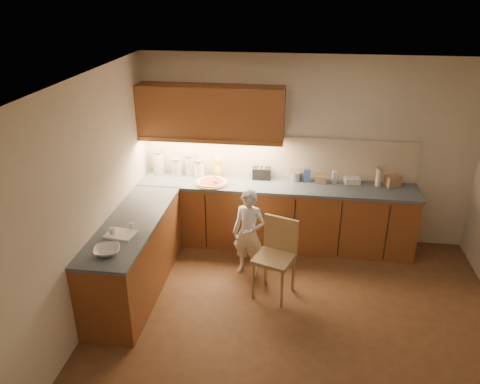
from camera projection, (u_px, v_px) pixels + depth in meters
The scene contains 24 objects.
room at pixel (306, 183), 4.44m from camera, with size 4.54×4.50×2.62m.
l_counter at pixel (231, 227), 6.18m from camera, with size 3.77×2.62×0.92m.
backsplash at pixel (278, 157), 6.47m from camera, with size 3.75×0.02×0.58m, color beige.
upper_cabinets at pixel (211, 112), 6.17m from camera, with size 1.95×0.36×0.73m.
pizza_on_board at pixel (212, 182), 6.33m from camera, with size 0.45×0.45×0.18m.
child at pixel (249, 233), 5.80m from camera, with size 0.42×0.27×1.14m, color white.
wooden_chair at pixel (277, 251), 5.46m from camera, with size 0.54×0.54×0.94m.
mixing_bowl at pixel (107, 251), 4.70m from camera, with size 0.26×0.26×0.06m, color white.
canister_a at pixel (159, 162), 6.63m from camera, with size 0.17×0.17×0.33m.
canister_b at pixel (177, 167), 6.57m from camera, with size 0.14×0.14×0.25m.
canister_c at pixel (190, 165), 6.59m from camera, with size 0.15×0.15×0.29m.
canister_d at pixel (199, 168), 6.52m from camera, with size 0.15×0.15×0.25m.
oil_jug at pixel (218, 167), 6.52m from camera, with size 0.11×0.09×0.29m.
toaster at pixel (262, 173), 6.46m from camera, with size 0.26×0.15×0.17m.
steel_pot at pixel (295, 176), 6.42m from camera, with size 0.17×0.17×0.13m.
blue_box at pixel (307, 175), 6.38m from camera, with size 0.09×0.06×0.18m, color #3757A5.
card_box_a at pixel (321, 179), 6.35m from camera, with size 0.15×0.10×0.10m, color tan.
white_bottle at pixel (334, 177), 6.33m from camera, with size 0.06×0.06×0.17m, color white.
flat_pack at pixel (352, 180), 6.34m from camera, with size 0.20×0.14×0.08m, color white.
tall_jar at pixel (379, 177), 6.22m from camera, with size 0.08×0.08×0.26m.
card_box_b at pixel (393, 181), 6.24m from camera, with size 0.19×0.15×0.15m, color tan.
dough_cloth at pixel (121, 234), 5.05m from camera, with size 0.31×0.24×0.02m, color white.
spice_jar_a at pixel (112, 232), 5.04m from camera, with size 0.07×0.07×0.09m, color silver.
spice_jar_b at pixel (132, 226), 5.17m from camera, with size 0.06×0.06×0.08m, color silver.
Camera 1 is at (-0.08, -4.12, 3.43)m, focal length 35.00 mm.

